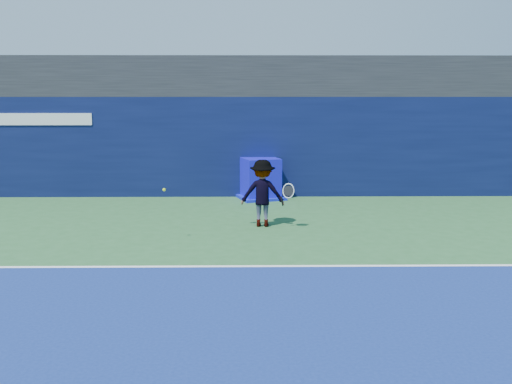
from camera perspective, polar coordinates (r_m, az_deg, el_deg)
ground at (r=7.72m, az=0.10°, el=-14.22°), size 80.00×80.00×0.00m
baseline at (r=10.52m, az=-0.13°, el=-7.43°), size 24.00×0.10×0.01m
stadium_band at (r=18.54m, az=-0.41°, el=11.40°), size 36.00×3.00×1.20m
back_wall_assembly at (r=17.61m, az=-0.40°, el=4.63°), size 36.00×1.03×3.00m
equipment_cart at (r=17.01m, az=0.42°, el=1.21°), size 1.59×1.59×1.21m
tennis_player at (r=13.46m, az=0.66°, el=-0.11°), size 1.27×0.72×1.59m
tennis_ball at (r=12.20m, az=-9.18°, el=0.23°), size 0.07×0.07×0.07m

